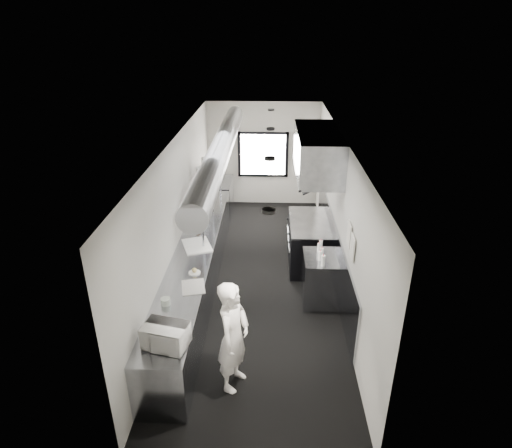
# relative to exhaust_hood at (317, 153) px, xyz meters

# --- Properties ---
(floor) EXTENTS (3.00, 8.00, 0.01)m
(floor) POSITION_rel_exhaust_hood_xyz_m (-1.10, -0.70, -2.39)
(floor) COLOR black
(floor) RESTS_ON ground
(ceiling) EXTENTS (3.00, 8.00, 0.01)m
(ceiling) POSITION_rel_exhaust_hood_xyz_m (-1.10, -0.70, 0.41)
(ceiling) COLOR white
(ceiling) RESTS_ON wall_back
(wall_back) EXTENTS (3.00, 0.02, 2.80)m
(wall_back) POSITION_rel_exhaust_hood_xyz_m (-1.10, 3.30, -0.99)
(wall_back) COLOR beige
(wall_back) RESTS_ON floor
(wall_front) EXTENTS (3.00, 0.02, 2.80)m
(wall_front) POSITION_rel_exhaust_hood_xyz_m (-1.10, -4.70, -0.99)
(wall_front) COLOR beige
(wall_front) RESTS_ON floor
(wall_left) EXTENTS (0.02, 8.00, 2.80)m
(wall_left) POSITION_rel_exhaust_hood_xyz_m (-2.60, -0.70, -0.99)
(wall_left) COLOR beige
(wall_left) RESTS_ON floor
(wall_right) EXTENTS (0.02, 8.00, 2.80)m
(wall_right) POSITION_rel_exhaust_hood_xyz_m (0.40, -0.70, -0.99)
(wall_right) COLOR beige
(wall_right) RESTS_ON floor
(wall_cladding) EXTENTS (0.03, 5.50, 1.10)m
(wall_cladding) POSITION_rel_exhaust_hood_xyz_m (0.38, -0.40, -1.84)
(wall_cladding) COLOR gray
(wall_cladding) RESTS_ON wall_right
(hvac_duct) EXTENTS (0.40, 6.40, 0.40)m
(hvac_duct) POSITION_rel_exhaust_hood_xyz_m (-1.80, -0.30, 0.16)
(hvac_duct) COLOR gray
(hvac_duct) RESTS_ON ceiling
(service_window) EXTENTS (1.36, 0.05, 1.25)m
(service_window) POSITION_rel_exhaust_hood_xyz_m (-1.10, 3.26, -0.99)
(service_window) COLOR white
(service_window) RESTS_ON wall_back
(exhaust_hood) EXTENTS (0.81, 2.20, 0.88)m
(exhaust_hood) POSITION_rel_exhaust_hood_xyz_m (0.00, 0.00, 0.00)
(exhaust_hood) COLOR gray
(exhaust_hood) RESTS_ON ceiling
(prep_counter) EXTENTS (0.70, 6.00, 0.90)m
(prep_counter) POSITION_rel_exhaust_hood_xyz_m (-2.25, -1.20, -1.94)
(prep_counter) COLOR gray
(prep_counter) RESTS_ON floor
(pass_shelf) EXTENTS (0.45, 3.00, 0.68)m
(pass_shelf) POSITION_rel_exhaust_hood_xyz_m (-2.29, 0.30, -0.86)
(pass_shelf) COLOR gray
(pass_shelf) RESTS_ON prep_counter
(range) EXTENTS (0.88, 1.60, 0.94)m
(range) POSITION_rel_exhaust_hood_xyz_m (-0.06, 0.00, -1.92)
(range) COLOR black
(range) RESTS_ON floor
(bottle_station) EXTENTS (0.65, 0.80, 0.90)m
(bottle_station) POSITION_rel_exhaust_hood_xyz_m (0.05, -1.40, -1.94)
(bottle_station) COLOR gray
(bottle_station) RESTS_ON floor
(far_work_table) EXTENTS (0.70, 1.20, 0.90)m
(far_work_table) POSITION_rel_exhaust_hood_xyz_m (-2.25, 2.50, -1.94)
(far_work_table) COLOR gray
(far_work_table) RESTS_ON floor
(notice_sheet_a) EXTENTS (0.02, 0.28, 0.38)m
(notice_sheet_a) POSITION_rel_exhaust_hood_xyz_m (0.37, -1.90, -0.79)
(notice_sheet_a) COLOR silver
(notice_sheet_a) RESTS_ON wall_right
(notice_sheet_b) EXTENTS (0.02, 0.28, 0.38)m
(notice_sheet_b) POSITION_rel_exhaust_hood_xyz_m (0.37, -2.25, -0.84)
(notice_sheet_b) COLOR silver
(notice_sheet_b) RESTS_ON wall_right
(line_cook) EXTENTS (0.58, 0.70, 1.65)m
(line_cook) POSITION_rel_exhaust_hood_xyz_m (-1.35, -3.48, -1.56)
(line_cook) COLOR white
(line_cook) RESTS_ON floor
(microwave) EXTENTS (0.59, 0.49, 0.31)m
(microwave) POSITION_rel_exhaust_hood_xyz_m (-2.18, -3.77, -1.34)
(microwave) COLOR white
(microwave) RESTS_ON prep_counter
(deli_tub_a) EXTENTS (0.14, 0.14, 0.09)m
(deli_tub_a) POSITION_rel_exhaust_hood_xyz_m (-2.36, -3.52, -1.44)
(deli_tub_a) COLOR #B1BDAE
(deli_tub_a) RESTS_ON prep_counter
(deli_tub_b) EXTENTS (0.14, 0.14, 0.10)m
(deli_tub_b) POSITION_rel_exhaust_hood_xyz_m (-2.39, -2.89, -1.44)
(deli_tub_b) COLOR #B1BDAE
(deli_tub_b) RESTS_ON prep_counter
(newspaper) EXTENTS (0.44, 0.50, 0.01)m
(newspaper) POSITION_rel_exhaust_hood_xyz_m (-2.06, -2.43, -1.48)
(newspaper) COLOR silver
(newspaper) RESTS_ON prep_counter
(small_plate) EXTENTS (0.21, 0.21, 0.02)m
(small_plate) POSITION_rel_exhaust_hood_xyz_m (-2.11, -2.01, -1.48)
(small_plate) COLOR silver
(small_plate) RESTS_ON prep_counter
(pastry) EXTENTS (0.08, 0.08, 0.08)m
(pastry) POSITION_rel_exhaust_hood_xyz_m (-2.11, -2.01, -1.43)
(pastry) COLOR tan
(pastry) RESTS_ON small_plate
(cutting_board) EXTENTS (0.66, 0.75, 0.02)m
(cutting_board) POSITION_rel_exhaust_hood_xyz_m (-2.23, -1.05, -1.48)
(cutting_board) COLOR white
(cutting_board) RESTS_ON prep_counter
(knife_block) EXTENTS (0.15, 0.22, 0.22)m
(knife_block) POSITION_rel_exhaust_hood_xyz_m (-2.37, -0.11, -1.38)
(knife_block) COLOR #54371D
(knife_block) RESTS_ON prep_counter
(plate_stack_a) EXTENTS (0.29, 0.29, 0.31)m
(plate_stack_a) POSITION_rel_exhaust_hood_xyz_m (-2.27, -0.42, -0.67)
(plate_stack_a) COLOR silver
(plate_stack_a) RESTS_ON pass_shelf
(plate_stack_b) EXTENTS (0.27, 0.27, 0.28)m
(plate_stack_b) POSITION_rel_exhaust_hood_xyz_m (-2.27, -0.02, -0.68)
(plate_stack_b) COLOR silver
(plate_stack_b) RESTS_ON pass_shelf
(plate_stack_c) EXTENTS (0.28, 0.28, 0.36)m
(plate_stack_c) POSITION_rel_exhaust_hood_xyz_m (-2.31, 0.47, -0.64)
(plate_stack_c) COLOR silver
(plate_stack_c) RESTS_ON pass_shelf
(plate_stack_d) EXTENTS (0.25, 0.25, 0.37)m
(plate_stack_d) POSITION_rel_exhaust_hood_xyz_m (-2.30, 1.11, -0.63)
(plate_stack_d) COLOR silver
(plate_stack_d) RESTS_ON pass_shelf
(squeeze_bottle_a) EXTENTS (0.08, 0.08, 0.20)m
(squeeze_bottle_a) POSITION_rel_exhaust_hood_xyz_m (0.02, -1.70, -1.39)
(squeeze_bottle_a) COLOR white
(squeeze_bottle_a) RESTS_ON bottle_station
(squeeze_bottle_b) EXTENTS (0.08, 0.08, 0.17)m
(squeeze_bottle_b) POSITION_rel_exhaust_hood_xyz_m (-0.01, -1.51, -1.40)
(squeeze_bottle_b) COLOR white
(squeeze_bottle_b) RESTS_ON bottle_station
(squeeze_bottle_c) EXTENTS (0.06, 0.06, 0.17)m
(squeeze_bottle_c) POSITION_rel_exhaust_hood_xyz_m (0.03, -1.38, -1.41)
(squeeze_bottle_c) COLOR white
(squeeze_bottle_c) RESTS_ON bottle_station
(squeeze_bottle_d) EXTENTS (0.06, 0.06, 0.17)m
(squeeze_bottle_d) POSITION_rel_exhaust_hood_xyz_m (0.00, -1.20, -1.41)
(squeeze_bottle_d) COLOR white
(squeeze_bottle_d) RESTS_ON bottle_station
(squeeze_bottle_e) EXTENTS (0.08, 0.08, 0.19)m
(squeeze_bottle_e) POSITION_rel_exhaust_hood_xyz_m (0.04, -1.13, -1.40)
(squeeze_bottle_e) COLOR white
(squeeze_bottle_e) RESTS_ON bottle_station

